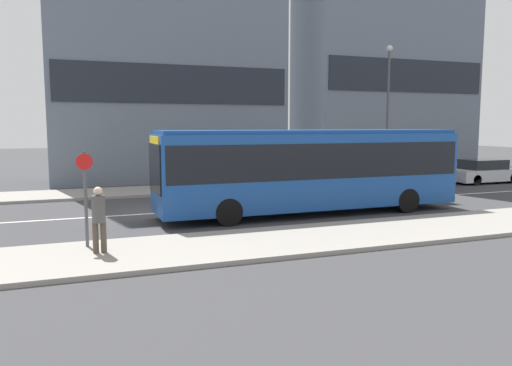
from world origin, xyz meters
The scene contains 12 objects.
ground_plane centered at (0.00, 0.00, 0.00)m, with size 120.00×120.00×0.00m, color #3A3A3D.
sidewalk_near centered at (0.00, -6.25, 0.07)m, with size 44.00×3.50×0.13m.
sidewalk_far centered at (0.00, 6.25, 0.07)m, with size 44.00×3.50×0.13m.
lane_centerline centered at (0.00, 0.00, 0.00)m, with size 41.80×0.16×0.01m.
apartment_block_left_tower centered at (2.82, 12.02, 10.48)m, with size 14.07×5.13×20.97m.
apartment_block_right_tower centered at (18.92, 12.20, 12.32)m, with size 12.96×5.47×24.66m.
city_bus centered at (5.52, -2.19, 1.87)m, with size 11.96×2.55×3.25m.
parked_car_0 centered at (14.31, 3.32, 0.62)m, with size 4.55×1.81×1.29m.
parked_car_1 centered at (19.89, 3.41, 0.66)m, with size 4.44×1.81×1.40m.
pedestrian_near_stop centered at (-2.54, -6.04, 1.12)m, with size 0.35×0.34×1.74m.
bus_stop_sign centered at (-2.82, -5.21, 1.65)m, with size 0.44×0.12×2.60m.
street_lamp centered at (14.57, 5.67, 4.87)m, with size 0.36×0.36×7.91m.
Camera 1 is at (-3.23, -19.37, 3.46)m, focal length 35.00 mm.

